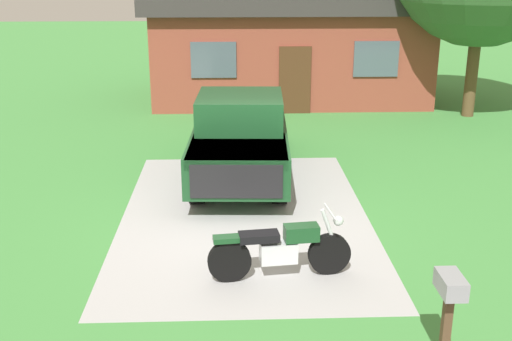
# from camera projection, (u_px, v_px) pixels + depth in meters

# --- Properties ---
(ground_plane) EXTENTS (80.00, 80.00, 0.00)m
(ground_plane) POSITION_uv_depth(u_px,v_px,m) (245.00, 216.00, 12.00)
(ground_plane) COLOR #438B40
(driveway_pad) EXTENTS (4.64, 7.27, 0.01)m
(driveway_pad) POSITION_uv_depth(u_px,v_px,m) (245.00, 216.00, 12.00)
(driveway_pad) COLOR #A8A8A8
(driveway_pad) RESTS_ON ground
(motorcycle) EXTENTS (2.21, 0.70, 1.09)m
(motorcycle) POSITION_uv_depth(u_px,v_px,m) (281.00, 249.00, 9.56)
(motorcycle) COLOR black
(motorcycle) RESTS_ON ground
(pickup_truck) EXTENTS (2.25, 5.71, 1.90)m
(pickup_truck) POSITION_uv_depth(u_px,v_px,m) (241.00, 133.00, 14.14)
(pickup_truck) COLOR black
(pickup_truck) RESTS_ON ground
(mailbox) EXTENTS (0.26, 0.48, 1.26)m
(mailbox) POSITION_uv_depth(u_px,v_px,m) (449.00, 298.00, 7.20)
(mailbox) COLOR #4C3823
(mailbox) RESTS_ON ground
(neighbor_house) EXTENTS (9.60, 5.60, 3.50)m
(neighbor_house) POSITION_uv_depth(u_px,v_px,m) (288.00, 46.00, 21.84)
(neighbor_house) COLOR brown
(neighbor_house) RESTS_ON ground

